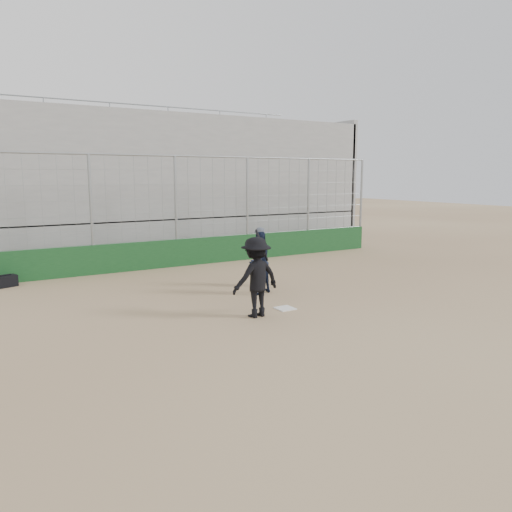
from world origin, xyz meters
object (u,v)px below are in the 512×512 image
batter_at_plate (256,277)px  umpire (259,260)px  equipment_bag (2,282)px  catcher_crouched (259,273)px

batter_at_plate → umpire: size_ratio=1.26×
umpire → equipment_bag: size_ratio=1.83×
batter_at_plate → umpire: (1.78, 2.77, -0.15)m
equipment_bag → batter_at_plate: bearing=-53.4°
batter_at_plate → equipment_bag: 8.21m
batter_at_plate → umpire: 3.30m
umpire → catcher_crouched: bearing=54.4°
batter_at_plate → equipment_bag: batter_at_plate is taller
catcher_crouched → umpire: umpire is taller
catcher_crouched → equipment_bag: catcher_crouched is taller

